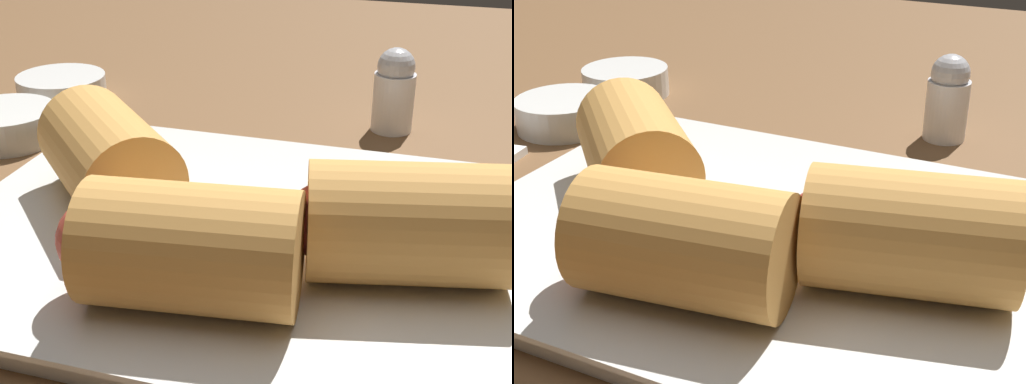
# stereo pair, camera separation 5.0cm
# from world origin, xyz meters

# --- Properties ---
(table_surface) EXTENTS (1.80, 1.40, 0.02)m
(table_surface) POSITION_xyz_m (0.00, 0.00, 0.01)
(table_surface) COLOR brown
(table_surface) RESTS_ON ground
(serving_plate) EXTENTS (0.34, 0.26, 0.01)m
(serving_plate) POSITION_xyz_m (0.01, -0.01, 0.03)
(serving_plate) COLOR silver
(serving_plate) RESTS_ON table_surface
(roll_front_left) EXTENTS (0.11, 0.07, 0.06)m
(roll_front_left) POSITION_xyz_m (-0.01, -0.08, 0.06)
(roll_front_left) COLOR #D19347
(roll_front_left) RESTS_ON serving_plate
(roll_front_right) EXTENTS (0.11, 0.08, 0.06)m
(roll_front_right) POSITION_xyz_m (0.08, -0.03, 0.06)
(roll_front_right) COLOR #D19347
(roll_front_right) RESTS_ON serving_plate
(roll_back_left) EXTENTS (0.11, 0.11, 0.06)m
(roll_back_left) POSITION_xyz_m (-0.09, 0.01, 0.06)
(roll_back_left) COLOR #D19347
(roll_back_left) RESTS_ON serving_plate
(dipping_bowl_near) EXTENTS (0.08, 0.08, 0.02)m
(dipping_bowl_near) POSITION_xyz_m (-0.22, 0.10, 0.03)
(dipping_bowl_near) COLOR silver
(dipping_bowl_near) RESTS_ON table_surface
(dipping_bowl_far) EXTENTS (0.08, 0.08, 0.02)m
(dipping_bowl_far) POSITION_xyz_m (-0.23, 0.19, 0.03)
(dipping_bowl_far) COLOR silver
(dipping_bowl_far) RESTS_ON table_surface
(salt_shaker) EXTENTS (0.03, 0.03, 0.07)m
(salt_shaker) POSITION_xyz_m (0.06, 0.20, 0.05)
(salt_shaker) COLOR silver
(salt_shaker) RESTS_ON table_surface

